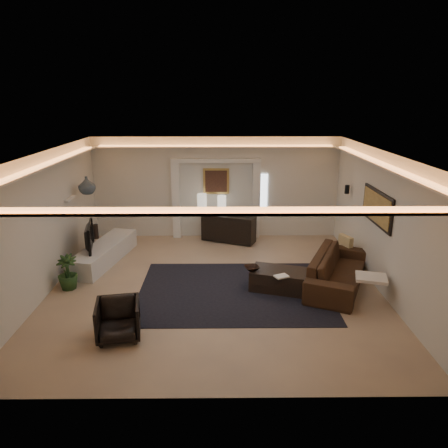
{
  "coord_description": "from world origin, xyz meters",
  "views": [
    {
      "loc": [
        0.12,
        -8.3,
        3.98
      ],
      "look_at": [
        0.2,
        0.6,
        1.25
      ],
      "focal_mm": 33.58,
      "sensor_mm": 36.0,
      "label": 1
    }
  ],
  "objects_px": {
    "console": "(229,228)",
    "sofa": "(338,270)",
    "armchair": "(118,320)",
    "coffee_table": "(281,281)"
  },
  "relations": [
    {
      "from": "console",
      "to": "coffee_table",
      "type": "xyz_separation_m",
      "value": [
        1.06,
        -3.1,
        -0.2
      ]
    },
    {
      "from": "sofa",
      "to": "coffee_table",
      "type": "distance_m",
      "value": 1.28
    },
    {
      "from": "coffee_table",
      "to": "sofa",
      "type": "bearing_deg",
      "value": 25.53
    },
    {
      "from": "console",
      "to": "armchair",
      "type": "xyz_separation_m",
      "value": [
        -1.98,
        -4.94,
        -0.06
      ]
    },
    {
      "from": "console",
      "to": "armchair",
      "type": "relative_size",
      "value": 2.02
    },
    {
      "from": "coffee_table",
      "to": "armchair",
      "type": "relative_size",
      "value": 1.71
    },
    {
      "from": "console",
      "to": "sofa",
      "type": "relative_size",
      "value": 0.6
    },
    {
      "from": "console",
      "to": "sofa",
      "type": "xyz_separation_m",
      "value": [
        2.32,
        -2.91,
        -0.04
      ]
    },
    {
      "from": "console",
      "to": "coffee_table",
      "type": "height_order",
      "value": "console"
    },
    {
      "from": "sofa",
      "to": "armchair",
      "type": "xyz_separation_m",
      "value": [
        -4.29,
        -2.03,
        -0.03
      ]
    }
  ]
}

